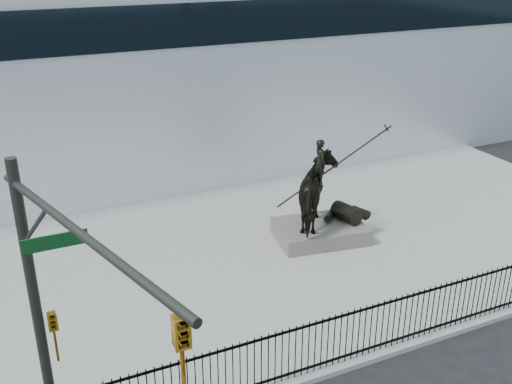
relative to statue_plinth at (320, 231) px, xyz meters
name	(u,v)px	position (x,y,z in m)	size (l,w,h in m)	color
plaza	(251,261)	(-2.80, -0.29, -0.36)	(30.00, 12.00, 0.15)	gray
building	(139,61)	(-2.80, 12.71, 4.07)	(44.00, 14.00, 9.00)	silver
picket_fence	(347,336)	(-2.80, -6.04, 0.47)	(22.10, 0.10, 1.50)	black
statue_plinth	(320,231)	(0.00, 0.00, 0.00)	(3.04, 2.09, 0.57)	#504D49
equestrian_statue	(323,193)	(0.06, -0.01, 1.48)	(3.85, 2.69, 3.30)	black
traffic_signal_left	(62,349)	(-9.55, -7.91, 3.60)	(1.52, 4.84, 7.00)	#252823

